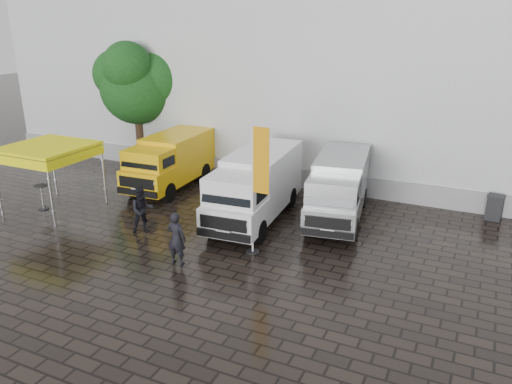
{
  "coord_description": "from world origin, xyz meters",
  "views": [
    {
      "loc": [
        7.43,
        -14.82,
        8.22
      ],
      "look_at": [
        -0.56,
        2.2,
        1.61
      ],
      "focal_mm": 35.0,
      "sensor_mm": 36.0,
      "label": 1
    }
  ],
  "objects_px": {
    "van_silver": "(339,190)",
    "flagpole": "(257,182)",
    "cocktail_table": "(42,197)",
    "canopy_tent": "(47,150)",
    "person_front": "(176,238)",
    "wheelie_bin": "(495,207)",
    "person_tent": "(142,210)",
    "van_yellow": "(170,163)",
    "van_white": "(255,188)"
  },
  "relations": [
    {
      "from": "person_front",
      "to": "wheelie_bin",
      "type": "bearing_deg",
      "value": -139.38
    },
    {
      "from": "van_yellow",
      "to": "person_tent",
      "type": "xyz_separation_m",
      "value": [
        2.16,
        -5.13,
        -0.36
      ]
    },
    {
      "from": "cocktail_table",
      "to": "person_front",
      "type": "bearing_deg",
      "value": -12.41
    },
    {
      "from": "flagpole",
      "to": "cocktail_table",
      "type": "distance_m",
      "value": 10.85
    },
    {
      "from": "wheelie_bin",
      "to": "person_tent",
      "type": "height_order",
      "value": "person_tent"
    },
    {
      "from": "van_white",
      "to": "canopy_tent",
      "type": "height_order",
      "value": "canopy_tent"
    },
    {
      "from": "van_white",
      "to": "person_tent",
      "type": "relative_size",
      "value": 3.43
    },
    {
      "from": "van_silver",
      "to": "wheelie_bin",
      "type": "height_order",
      "value": "van_silver"
    },
    {
      "from": "person_front",
      "to": "canopy_tent",
      "type": "bearing_deg",
      "value": -16.61
    },
    {
      "from": "van_white",
      "to": "person_front",
      "type": "height_order",
      "value": "van_white"
    },
    {
      "from": "flagpole",
      "to": "person_front",
      "type": "height_order",
      "value": "flagpole"
    },
    {
      "from": "van_silver",
      "to": "person_tent",
      "type": "height_order",
      "value": "van_silver"
    },
    {
      "from": "cocktail_table",
      "to": "canopy_tent",
      "type": "bearing_deg",
      "value": 24.75
    },
    {
      "from": "wheelie_bin",
      "to": "person_front",
      "type": "height_order",
      "value": "person_front"
    },
    {
      "from": "person_tent",
      "to": "van_white",
      "type": "bearing_deg",
      "value": -5.97
    },
    {
      "from": "van_yellow",
      "to": "flagpole",
      "type": "height_order",
      "value": "flagpole"
    },
    {
      "from": "van_silver",
      "to": "canopy_tent",
      "type": "distance_m",
      "value": 12.74
    },
    {
      "from": "person_tent",
      "to": "cocktail_table",
      "type": "bearing_deg",
      "value": 131.51
    },
    {
      "from": "cocktail_table",
      "to": "van_yellow",
      "type": "bearing_deg",
      "value": 54.94
    },
    {
      "from": "van_white",
      "to": "wheelie_bin",
      "type": "bearing_deg",
      "value": 21.1
    },
    {
      "from": "van_silver",
      "to": "canopy_tent",
      "type": "relative_size",
      "value": 1.83
    },
    {
      "from": "flagpole",
      "to": "person_tent",
      "type": "height_order",
      "value": "flagpole"
    },
    {
      "from": "van_white",
      "to": "cocktail_table",
      "type": "xyz_separation_m",
      "value": [
        -9.2,
        -2.96,
        -0.85
      ]
    },
    {
      "from": "van_silver",
      "to": "van_white",
      "type": "bearing_deg",
      "value": -161.9
    },
    {
      "from": "flagpole",
      "to": "person_front",
      "type": "relative_size",
      "value": 2.54
    },
    {
      "from": "canopy_tent",
      "to": "person_tent",
      "type": "bearing_deg",
      "value": -3.89
    },
    {
      "from": "van_yellow",
      "to": "van_silver",
      "type": "xyz_separation_m",
      "value": [
        8.85,
        -0.44,
        0.0
      ]
    },
    {
      "from": "cocktail_table",
      "to": "wheelie_bin",
      "type": "relative_size",
      "value": 1.04
    },
    {
      "from": "person_tent",
      "to": "van_yellow",
      "type": "bearing_deg",
      "value": 65.69
    },
    {
      "from": "van_white",
      "to": "wheelie_bin",
      "type": "height_order",
      "value": "van_white"
    },
    {
      "from": "cocktail_table",
      "to": "person_front",
      "type": "height_order",
      "value": "person_front"
    },
    {
      "from": "cocktail_table",
      "to": "person_front",
      "type": "distance_m",
      "value": 8.65
    },
    {
      "from": "van_yellow",
      "to": "canopy_tent",
      "type": "relative_size",
      "value": 1.71
    },
    {
      "from": "cocktail_table",
      "to": "wheelie_bin",
      "type": "xyz_separation_m",
      "value": [
        18.44,
        7.36,
        -0.02
      ]
    },
    {
      "from": "canopy_tent",
      "to": "person_front",
      "type": "height_order",
      "value": "canopy_tent"
    },
    {
      "from": "flagpole",
      "to": "person_tent",
      "type": "bearing_deg",
      "value": -177.56
    },
    {
      "from": "van_silver",
      "to": "cocktail_table",
      "type": "distance_m",
      "value": 13.19
    },
    {
      "from": "wheelie_bin",
      "to": "van_silver",
      "type": "bearing_deg",
      "value": -146.12
    },
    {
      "from": "van_white",
      "to": "person_front",
      "type": "bearing_deg",
      "value": -103.44
    },
    {
      "from": "van_silver",
      "to": "flagpole",
      "type": "bearing_deg",
      "value": -119.86
    },
    {
      "from": "flagpole",
      "to": "wheelie_bin",
      "type": "relative_size",
      "value": 4.5
    },
    {
      "from": "van_silver",
      "to": "cocktail_table",
      "type": "height_order",
      "value": "van_silver"
    },
    {
      "from": "van_silver",
      "to": "person_tent",
      "type": "distance_m",
      "value": 8.18
    },
    {
      "from": "canopy_tent",
      "to": "person_front",
      "type": "bearing_deg",
      "value": -14.59
    },
    {
      "from": "van_silver",
      "to": "flagpole",
      "type": "relative_size",
      "value": 1.24
    },
    {
      "from": "flagpole",
      "to": "cocktail_table",
      "type": "relative_size",
      "value": 4.34
    },
    {
      "from": "van_white",
      "to": "canopy_tent",
      "type": "distance_m",
      "value": 9.25
    },
    {
      "from": "van_yellow",
      "to": "van_silver",
      "type": "height_order",
      "value": "van_silver"
    },
    {
      "from": "van_white",
      "to": "wheelie_bin",
      "type": "xyz_separation_m",
      "value": [
        9.24,
        4.4,
        -0.87
      ]
    },
    {
      "from": "van_silver",
      "to": "flagpole",
      "type": "distance_m",
      "value": 5.01
    }
  ]
}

